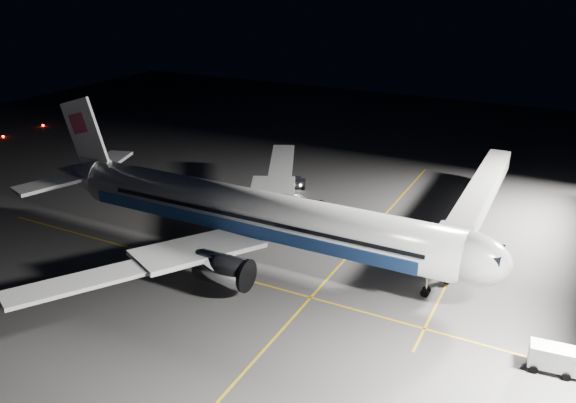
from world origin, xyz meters
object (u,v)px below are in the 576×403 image
(jet_bridge, at_px, (477,200))
(service_truck, at_px, (557,359))
(safety_cone_c, at_px, (298,223))
(baggage_tug, at_px, (297,183))
(safety_cone_b, at_px, (316,248))
(safety_cone_a, at_px, (264,236))
(airliner, at_px, (248,213))

(jet_bridge, distance_m, service_truck, 27.68)
(jet_bridge, height_order, safety_cone_c, jet_bridge)
(baggage_tug, bearing_deg, safety_cone_b, -81.38)
(jet_bridge, distance_m, safety_cone_b, 21.73)
(jet_bridge, bearing_deg, safety_cone_c, -158.45)
(safety_cone_a, relative_size, safety_cone_b, 1.11)
(baggage_tug, bearing_deg, service_truck, -60.66)
(service_truck, relative_size, safety_cone_c, 7.17)
(safety_cone_a, distance_m, safety_cone_c, 6.00)
(jet_bridge, bearing_deg, airliner, -141.96)
(safety_cone_b, height_order, safety_cone_c, safety_cone_c)
(airliner, distance_m, jet_bridge, 29.31)
(baggage_tug, height_order, safety_cone_c, baggage_tug)
(baggage_tug, relative_size, safety_cone_a, 4.88)
(jet_bridge, bearing_deg, baggage_tug, 171.87)
(baggage_tug, bearing_deg, safety_cone_c, -87.12)
(service_truck, bearing_deg, safety_cone_c, 147.48)
(safety_cone_b, bearing_deg, airliner, -150.52)
(service_truck, distance_m, safety_cone_b, 29.55)
(safety_cone_a, height_order, safety_cone_c, safety_cone_c)
(service_truck, xyz_separation_m, safety_cone_a, (-34.70, 10.94, -0.95))
(safety_cone_b, bearing_deg, safety_cone_c, 133.01)
(service_truck, height_order, safety_cone_c, service_truck)
(airliner, height_order, safety_cone_c, airliner)
(safety_cone_c, bearing_deg, airliner, -100.56)
(safety_cone_a, bearing_deg, service_truck, -17.49)
(baggage_tug, bearing_deg, airliner, -102.58)
(baggage_tug, bearing_deg, safety_cone_a, -100.69)
(safety_cone_a, height_order, safety_cone_b, safety_cone_a)
(baggage_tug, height_order, safety_cone_a, baggage_tug)
(airliner, distance_m, service_truck, 35.42)
(airliner, bearing_deg, safety_cone_a, 92.74)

